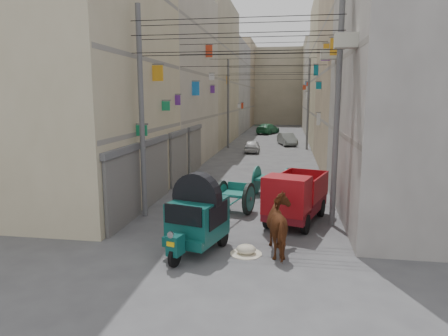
% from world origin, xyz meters
% --- Properties ---
extents(ground, '(140.00, 140.00, 0.00)m').
position_xyz_m(ground, '(0.00, 0.00, 0.00)').
color(ground, '#424245').
rests_on(ground, ground).
extents(building_row_left, '(8.00, 62.00, 14.00)m').
position_xyz_m(building_row_left, '(-8.00, 34.13, 6.46)').
color(building_row_left, '#BFB391').
rests_on(building_row_left, ground).
extents(building_row_right, '(8.00, 62.00, 14.00)m').
position_xyz_m(building_row_right, '(8.00, 34.13, 6.46)').
color(building_row_right, '#A39F99').
rests_on(building_row_right, ground).
extents(end_cap_building, '(22.00, 10.00, 13.00)m').
position_xyz_m(end_cap_building, '(0.00, 66.00, 6.50)').
color(end_cap_building, tan).
rests_on(end_cap_building, ground).
extents(shutters_left, '(0.18, 14.40, 2.88)m').
position_xyz_m(shutters_left, '(-3.92, 10.38, 1.49)').
color(shutters_left, '#505156').
rests_on(shutters_left, ground).
extents(signboards, '(8.22, 40.52, 5.67)m').
position_xyz_m(signboards, '(-0.01, 21.66, 3.43)').
color(signboards, red).
rests_on(signboards, ground).
extents(ac_units, '(0.70, 6.55, 3.35)m').
position_xyz_m(ac_units, '(3.65, 7.67, 7.43)').
color(ac_units, '#B6B5A4').
rests_on(ac_units, ground).
extents(utility_poles, '(7.40, 22.20, 8.00)m').
position_xyz_m(utility_poles, '(0.00, 17.00, 4.00)').
color(utility_poles, '#59595B').
rests_on(utility_poles, ground).
extents(overhead_cables, '(7.40, 22.52, 1.12)m').
position_xyz_m(overhead_cables, '(0.00, 14.40, 6.77)').
color(overhead_cables, black).
rests_on(overhead_cables, ground).
extents(auto_rickshaw, '(1.94, 2.72, 1.85)m').
position_xyz_m(auto_rickshaw, '(-0.73, 2.79, 1.09)').
color(auto_rickshaw, black).
rests_on(auto_rickshaw, ground).
extents(tonga_cart, '(1.69, 3.00, 1.28)m').
position_xyz_m(tonga_cart, '(-0.14, 7.02, 0.67)').
color(tonga_cart, black).
rests_on(tonga_cart, ground).
extents(mini_truck, '(2.52, 3.78, 1.95)m').
position_xyz_m(mini_truck, '(2.17, 5.76, 0.94)').
color(mini_truck, black).
rests_on(mini_truck, ground).
extents(second_cart, '(1.83, 1.69, 1.37)m').
position_xyz_m(second_cart, '(1.19, 10.24, 0.73)').
color(second_cart, '#166157').
rests_on(second_cart, ground).
extents(feed_sack, '(0.59, 0.47, 0.30)m').
position_xyz_m(feed_sack, '(0.78, 2.73, 0.15)').
color(feed_sack, beige).
rests_on(feed_sack, ground).
extents(horse, '(1.35, 2.17, 1.70)m').
position_xyz_m(horse, '(1.84, 3.00, 0.85)').
color(horse, brown).
rests_on(horse, ground).
extents(distant_car_white, '(1.32, 3.13, 1.06)m').
position_xyz_m(distant_car_white, '(-1.10, 25.34, 0.53)').
color(distant_car_white, silver).
rests_on(distant_car_white, ground).
extents(distant_car_grey, '(2.16, 3.84, 1.20)m').
position_xyz_m(distant_car_grey, '(1.82, 31.02, 0.60)').
color(distant_car_grey, slate).
rests_on(distant_car_grey, ground).
extents(distant_car_green, '(3.24, 4.86, 1.31)m').
position_xyz_m(distant_car_green, '(-0.72, 43.35, 0.65)').
color(distant_car_green, '#23663E').
rests_on(distant_car_green, ground).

